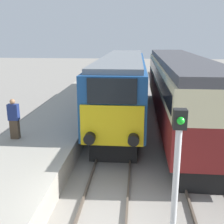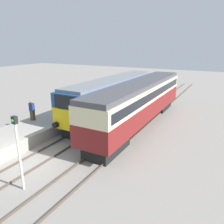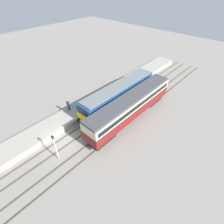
% 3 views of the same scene
% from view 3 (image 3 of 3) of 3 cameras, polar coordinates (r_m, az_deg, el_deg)
% --- Properties ---
extents(ground_plane, '(120.00, 120.00, 0.00)m').
position_cam_3_polar(ground_plane, '(24.31, -15.41, -9.62)').
color(ground_plane, gray).
extents(platform_left, '(3.50, 50.00, 0.92)m').
position_cam_3_polar(platform_left, '(29.40, -6.72, 2.73)').
color(platform_left, '#9E998C').
rests_on(platform_left, ground_plane).
extents(rails_near_track, '(1.51, 60.00, 0.14)m').
position_cam_3_polar(rails_near_track, '(26.18, -6.61, -3.69)').
color(rails_near_track, '#4C4238').
rests_on(rails_near_track, ground_plane).
extents(rails_far_track, '(1.50, 60.00, 0.14)m').
position_cam_3_polar(rails_far_track, '(24.38, -1.16, -7.35)').
color(rails_far_track, '#4C4238').
rests_on(rails_far_track, ground_plane).
extents(locomotive, '(2.70, 15.52, 3.97)m').
position_cam_3_polar(locomotive, '(28.29, 2.23, 5.75)').
color(locomotive, black).
rests_on(locomotive, ground_plane).
extents(passenger_carriage, '(2.75, 16.65, 4.04)m').
position_cam_3_polar(passenger_carriage, '(25.67, 6.21, 2.20)').
color(passenger_carriage, black).
rests_on(passenger_carriage, ground_plane).
extents(person_on_platform, '(0.44, 0.26, 1.74)m').
position_cam_3_polar(person_on_platform, '(27.48, -14.07, 2.22)').
color(person_on_platform, '#473828').
rests_on(person_on_platform, platform_left).
extents(signal_post, '(0.24, 0.28, 3.96)m').
position_cam_3_polar(signal_post, '(21.00, -18.08, -10.54)').
color(signal_post, silver).
rests_on(signal_post, ground_plane).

